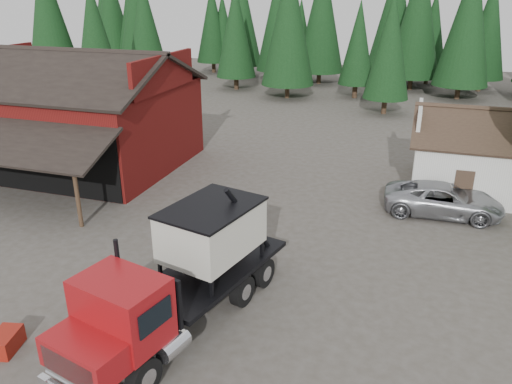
% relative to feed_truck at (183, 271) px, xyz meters
% --- Properties ---
extents(ground, '(120.00, 120.00, 0.00)m').
position_rel_feed_truck_xyz_m(ground, '(-2.25, 2.97, -1.98)').
color(ground, '#464137').
rests_on(ground, ground).
extents(red_barn, '(12.80, 13.63, 7.18)m').
position_rel_feed_truck_xyz_m(red_barn, '(-13.25, 12.88, 0.72)').
color(red_barn, '#611310').
rests_on(red_barn, ground).
extents(farmhouse, '(8.60, 6.42, 4.65)m').
position_rel_feed_truck_xyz_m(farmhouse, '(10.75, 15.97, -0.31)').
color(farmhouse, silver).
rests_on(farmhouse, ground).
extents(conifer_backdrop, '(76.00, 16.00, 16.00)m').
position_rel_feed_truck_xyz_m(conifer_backdrop, '(-2.25, 44.97, -1.98)').
color(conifer_backdrop, black).
rests_on(conifer_backdrop, ground).
extents(near_pine_a, '(4.40, 4.40, 11.40)m').
position_rel_feed_truck_xyz_m(near_pine_a, '(-24.25, 30.97, 4.42)').
color(near_pine_a, '#382619').
rests_on(near_pine_a, ground).
extents(near_pine_b, '(3.96, 3.96, 10.40)m').
position_rel_feed_truck_xyz_m(near_pine_b, '(3.75, 32.97, 3.91)').
color(near_pine_b, '#382619').
rests_on(near_pine_b, ground).
extents(near_pine_d, '(5.28, 5.28, 13.40)m').
position_rel_feed_truck_xyz_m(near_pine_d, '(-6.25, 36.97, 5.42)').
color(near_pine_d, '#382619').
rests_on(near_pine_d, ground).
extents(feed_truck, '(4.62, 9.68, 4.22)m').
position_rel_feed_truck_xyz_m(feed_truck, '(0.00, 0.00, 0.00)').
color(feed_truck, black).
rests_on(feed_truck, ground).
extents(silver_car, '(5.71, 2.77, 1.57)m').
position_rel_feed_truck_xyz_m(silver_car, '(8.32, 11.79, -1.19)').
color(silver_car, '#A7A9AF').
rests_on(silver_car, ground).
extents(equip_box, '(0.93, 1.23, 0.60)m').
position_rel_feed_truck_xyz_m(equip_box, '(-4.68, -3.03, -1.68)').
color(equip_box, maroon).
rests_on(equip_box, ground).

